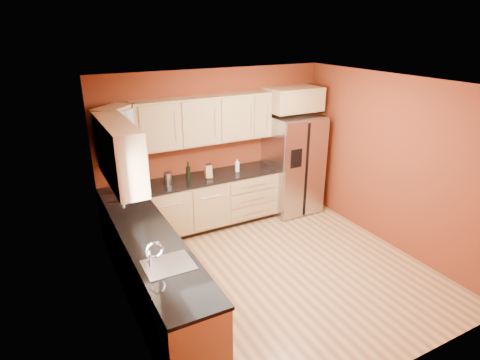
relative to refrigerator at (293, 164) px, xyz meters
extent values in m
plane|color=#925E38|center=(-1.35, -1.62, -0.89)|extent=(4.00, 4.00, 0.00)
plane|color=white|center=(-1.35, -1.62, 1.71)|extent=(4.00, 4.00, 0.00)
cube|color=maroon|center=(-1.35, 0.38, 0.41)|extent=(4.00, 0.04, 2.60)
cube|color=maroon|center=(-1.35, -3.62, 0.41)|extent=(4.00, 0.04, 2.60)
cube|color=maroon|center=(-3.35, -1.62, 0.41)|extent=(0.04, 4.00, 2.60)
cube|color=maroon|center=(0.65, -1.62, 0.41)|extent=(0.04, 4.00, 2.60)
cube|color=#A68650|center=(-1.90, 0.07, -0.45)|extent=(2.90, 0.60, 0.88)
cube|color=#A68650|center=(-3.05, -1.62, -0.45)|extent=(0.60, 2.80, 0.88)
cube|color=black|center=(-1.90, 0.06, 0.01)|extent=(2.90, 0.62, 0.04)
cube|color=black|center=(-3.04, -1.62, 0.01)|extent=(0.62, 2.80, 0.04)
cube|color=#A68650|center=(-1.60, 0.21, 0.94)|extent=(2.30, 0.33, 0.75)
cube|color=#A68650|center=(-3.19, -0.90, 0.94)|extent=(0.33, 1.35, 0.75)
cube|color=#A68650|center=(-3.02, 0.04, 0.94)|extent=(0.67, 0.67, 0.75)
cube|color=#A68650|center=(0.00, 0.07, 1.16)|extent=(0.92, 0.60, 0.40)
cube|color=#B2B1B6|center=(0.00, 0.00, 0.00)|extent=(0.90, 0.75, 1.78)
cube|color=white|center=(-3.33, -2.12, 0.66)|extent=(0.03, 0.90, 1.00)
cylinder|color=#B2B1B6|center=(-3.06, 0.03, 0.14)|extent=(0.15, 0.15, 0.22)
cylinder|color=#B2B1B6|center=(-2.33, 0.02, 0.13)|extent=(0.13, 0.13, 0.20)
cube|color=#AE7F54|center=(-1.65, 0.01, 0.13)|extent=(0.11, 0.11, 0.21)
cylinder|color=white|center=(-1.10, 0.05, 0.14)|extent=(0.09, 0.09, 0.21)
camera|label=1|loc=(-4.04, -5.61, 2.37)|focal=30.00mm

